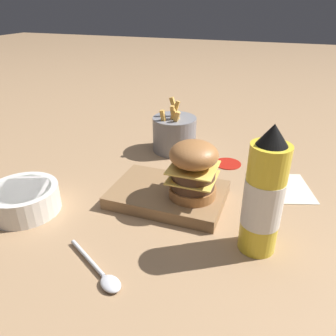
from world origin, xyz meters
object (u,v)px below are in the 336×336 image
serving_board (168,195)px  spoon (103,275)px  side_bowl (24,199)px  burger (193,169)px  fries_basket (174,134)px  ketchup_bottle (263,197)px

serving_board → spoon: serving_board is taller
serving_board → side_bowl: bearing=-152.6°
burger → spoon: bearing=-107.2°
burger → side_bowl: bearing=-157.5°
fries_basket → spoon: 0.49m
ketchup_bottle → fries_basket: ketchup_bottle is taller
spoon → side_bowl: bearing=-174.1°
burger → side_bowl: (-0.31, -0.13, -0.06)m
ketchup_bottle → burger: bearing=149.1°
burger → ketchup_bottle: ketchup_bottle is taller
fries_basket → serving_board: bearing=-74.0°
ketchup_bottle → spoon: bearing=-144.3°
ketchup_bottle → fries_basket: 0.43m
ketchup_bottle → side_bowl: ketchup_bottle is taller
ketchup_bottle → spoon: 0.28m
serving_board → ketchup_bottle: bearing=-24.4°
ketchup_bottle → side_bowl: 0.46m
burger → ketchup_bottle: size_ratio=0.52×
burger → spoon: size_ratio=0.88×
serving_board → ketchup_bottle: (0.19, -0.09, 0.09)m
burger → spoon: 0.26m
burger → side_bowl: size_ratio=0.84×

